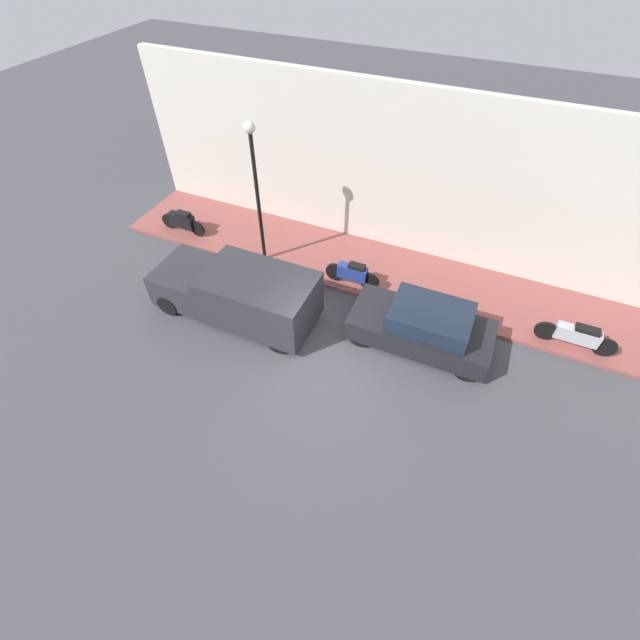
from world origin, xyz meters
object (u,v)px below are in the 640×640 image
at_px(parked_car, 423,327).
at_px(streetlamp, 255,176).
at_px(motorcycle_blue, 353,273).
at_px(motorcycle_black, 182,221).
at_px(delivery_van, 237,292).
at_px(scooter_silver, 577,336).

relative_size(parked_car, streetlamp, 0.84).
bearing_deg(motorcycle_blue, streetlamp, 89.08).
relative_size(motorcycle_black, streetlamp, 0.39).
height_order(delivery_van, streetlamp, streetlamp).
xyz_separation_m(delivery_van, scooter_silver, (2.55, -9.46, -0.30)).
bearing_deg(parked_car, scooter_silver, -69.76).
height_order(motorcycle_blue, motorcycle_black, motorcycle_black).
height_order(delivery_van, motorcycle_black, delivery_van).
bearing_deg(motorcycle_blue, motorcycle_black, 87.87).
relative_size(delivery_van, motorcycle_blue, 2.72).
bearing_deg(parked_car, streetlamp, 75.76).
bearing_deg(scooter_silver, parked_car, 110.24).
relative_size(parked_car, scooter_silver, 1.84).
height_order(delivery_van, motorcycle_blue, delivery_van).
distance_m(scooter_silver, motorcycle_black, 13.54).
relative_size(parked_car, delivery_van, 0.80).
relative_size(scooter_silver, streetlamp, 0.46).
distance_m(delivery_van, motorcycle_blue, 3.74).
distance_m(parked_car, motorcycle_blue, 3.03).
bearing_deg(motorcycle_blue, scooter_silver, -89.66).
height_order(parked_car, streetlamp, streetlamp).
distance_m(motorcycle_blue, scooter_silver, 6.71).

